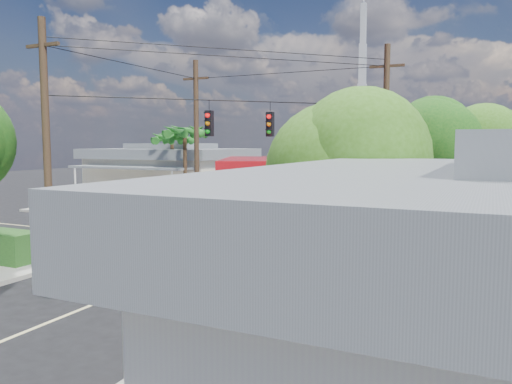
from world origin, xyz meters
The scene contains 15 objects.
ground centered at (0.00, 0.00, 0.00)m, with size 120.00×120.00×0.00m, color black.
sidewalk_ne centered at (10.88, 10.88, 0.07)m, with size 14.12×14.12×0.14m.
sidewalk_nw centered at (-10.88, 10.88, 0.07)m, with size 14.12×14.12×0.14m.
road_markings centered at (0.00, -1.47, 0.01)m, with size 32.00×32.00×0.01m.
building_nw centered at (-12.00, 12.46, 2.22)m, with size 10.80×10.20×4.30m.
radio_tower centered at (0.50, 20.00, 5.64)m, with size 0.80×0.80×17.00m.
tree_ne_front centered at (7.21, 6.76, 4.77)m, with size 4.21×4.14×6.66m.
tree_ne_back centered at (9.81, 8.96, 4.19)m, with size 3.77×3.66×5.82m.
tree_se centered at (7.01, -7.24, 4.04)m, with size 3.67×3.54×5.62m.
palm_nw_front centered at (-7.50, 7.50, 5.04)m, with size 3.01×3.08×5.59m.
palm_nw_back centered at (-9.50, 9.00, 4.67)m, with size 3.01×3.08×5.19m.
utility_poles centered at (-1.58, 1.60, 4.67)m, with size 12.00×10.68×9.00m.
vending_boxes centered at (6.50, 6.20, 0.69)m, with size 1.90×0.50×1.10m.
delivery_truck centered at (1.06, 0.06, 1.95)m, with size 5.91×9.16×3.84m.
parked_car centered at (10.30, 2.28, 0.85)m, with size 2.81×6.10×1.70m, color silver.
Camera 1 is at (9.80, -18.66, 4.43)m, focal length 35.00 mm.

